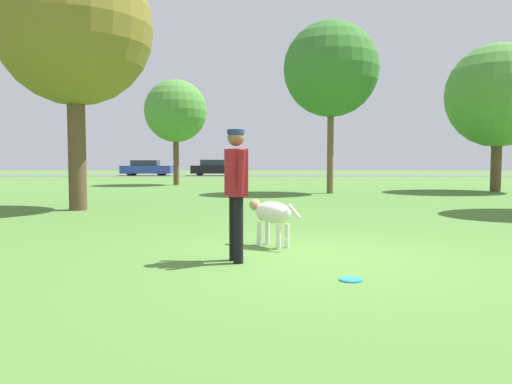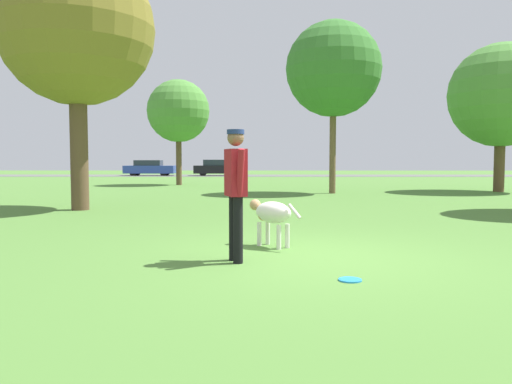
% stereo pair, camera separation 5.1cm
% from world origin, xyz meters
% --- Properties ---
extents(ground_plane, '(120.00, 120.00, 0.00)m').
position_xyz_m(ground_plane, '(0.00, 0.00, 0.00)').
color(ground_plane, '#4C7A33').
extents(far_road_strip, '(120.00, 6.00, 0.01)m').
position_xyz_m(far_road_strip, '(0.00, 37.41, 0.01)').
color(far_road_strip, '#5B5B59').
rests_on(far_road_strip, ground_plane).
extents(person, '(0.33, 0.65, 1.77)m').
position_xyz_m(person, '(-1.06, -0.28, 1.05)').
color(person, black).
rests_on(person, ground_plane).
extents(dog, '(0.83, 0.88, 0.73)m').
position_xyz_m(dog, '(-0.55, 0.91, 0.52)').
color(dog, silver).
rests_on(dog, ground_plane).
extents(frisbee, '(0.26, 0.26, 0.02)m').
position_xyz_m(frisbee, '(0.28, -1.33, 0.01)').
color(frisbee, '#268CE5').
rests_on(frisbee, ground_plane).
extents(tree_far_left, '(3.42, 3.42, 5.77)m').
position_xyz_m(tree_far_left, '(-5.20, 20.63, 4.04)').
color(tree_far_left, brown).
rests_on(tree_far_left, ground_plane).
extents(tree_far_right, '(4.42, 4.42, 6.35)m').
position_xyz_m(tree_far_right, '(9.61, 14.72, 4.13)').
color(tree_far_right, brown).
rests_on(tree_far_right, ground_plane).
extents(tree_near_left, '(4.17, 4.17, 7.00)m').
position_xyz_m(tree_near_left, '(-5.66, 6.70, 4.89)').
color(tree_near_left, brown).
rests_on(tree_near_left, ground_plane).
extents(tree_mid_center, '(3.87, 3.87, 7.00)m').
position_xyz_m(tree_mid_center, '(2.26, 13.64, 5.05)').
color(tree_mid_center, brown).
rests_on(tree_mid_center, ground_plane).
extents(parked_car_blue, '(4.47, 1.74, 1.37)m').
position_xyz_m(parked_car_blue, '(-10.48, 37.24, 0.67)').
color(parked_car_blue, '#284293').
rests_on(parked_car_blue, ground_plane).
extents(parked_car_black, '(4.08, 1.93, 1.42)m').
position_xyz_m(parked_car_black, '(-4.55, 37.22, 0.69)').
color(parked_car_black, black).
rests_on(parked_car_black, ground_plane).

